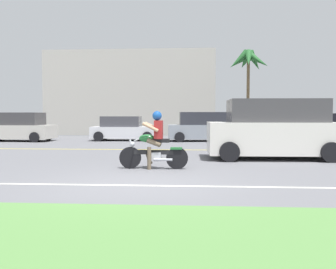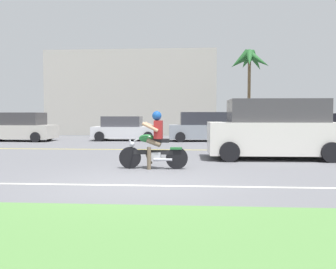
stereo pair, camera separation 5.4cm
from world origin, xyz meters
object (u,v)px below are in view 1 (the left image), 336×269
(parked_car_2, at_px, (205,128))
(suv_nearby, at_px, (274,130))
(parked_car_1, at_px, (124,129))
(palm_tree_0, at_px, (249,63))
(parked_car_3, at_px, (318,129))
(motorcyclist, at_px, (154,144))
(parked_car_0, at_px, (17,128))

(parked_car_2, bearing_deg, suv_nearby, -76.57)
(suv_nearby, xyz_separation_m, parked_car_1, (-6.78, 8.78, -0.30))
(parked_car_2, relative_size, palm_tree_0, 0.80)
(parked_car_3, bearing_deg, parked_car_1, 174.10)
(parked_car_1, relative_size, palm_tree_0, 0.69)
(motorcyclist, bearing_deg, parked_car_0, 130.73)
(parked_car_0, xyz_separation_m, parked_car_1, (6.03, 0.97, -0.09))
(parked_car_0, bearing_deg, parked_car_3, -0.50)
(parked_car_3, relative_size, palm_tree_0, 0.69)
(suv_nearby, xyz_separation_m, parked_car_3, (3.98, 7.67, -0.23))
(parked_car_1, bearing_deg, suv_nearby, -52.32)
(parked_car_0, distance_m, palm_tree_0, 14.57)
(suv_nearby, height_order, parked_car_0, suv_nearby)
(suv_nearby, bearing_deg, parked_car_2, 103.43)
(parked_car_2, bearing_deg, parked_car_3, -8.26)
(parked_car_1, bearing_deg, parked_car_0, -170.89)
(parked_car_1, bearing_deg, parked_car_2, -2.88)
(motorcyclist, height_order, palm_tree_0, palm_tree_0)
(suv_nearby, relative_size, parked_car_3, 1.16)
(motorcyclist, distance_m, parked_car_2, 11.34)
(parked_car_0, bearing_deg, suv_nearby, -31.37)
(motorcyclist, xyz_separation_m, parked_car_1, (-2.99, 11.45, -0.00))
(parked_car_2, bearing_deg, motorcyclist, -98.89)
(parked_car_1, xyz_separation_m, parked_car_3, (10.76, -1.11, 0.07))
(motorcyclist, distance_m, parked_car_1, 11.83)
(parked_car_0, height_order, parked_car_1, parked_car_0)
(parked_car_2, bearing_deg, parked_car_1, 177.12)
(motorcyclist, relative_size, palm_tree_0, 0.33)
(parked_car_2, bearing_deg, parked_car_0, -176.13)
(suv_nearby, relative_size, parked_car_2, 1.01)
(parked_car_1, distance_m, parked_car_2, 4.75)
(motorcyclist, relative_size, suv_nearby, 0.41)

